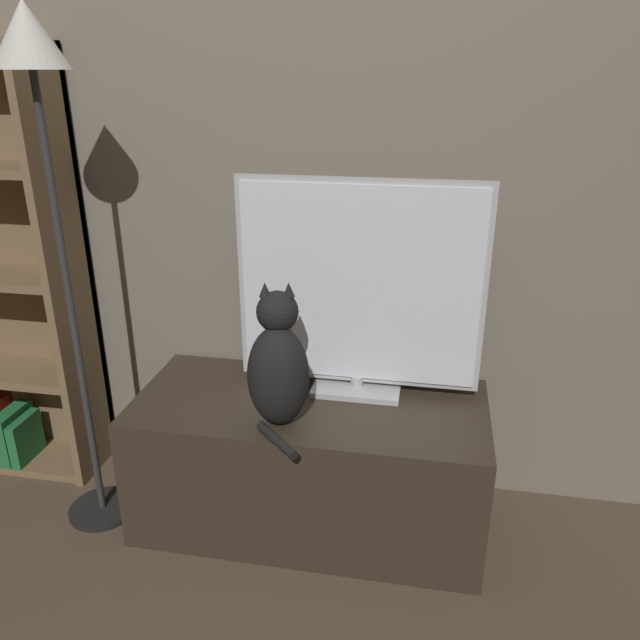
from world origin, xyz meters
TOP-DOWN VIEW (x-y plane):
  - wall_back at (0.00, 1.22)m, footprint 4.80×0.05m
  - tv_stand at (0.00, 0.91)m, footprint 1.19×0.54m
  - tv at (0.15, 1.02)m, footprint 0.82×0.18m
  - cat at (-0.07, 0.77)m, footprint 0.22×0.31m
  - floor_lamp at (-0.76, 0.80)m, footprint 0.24×0.24m

SIDE VIEW (x-z plane):
  - tv_stand at x=0.00m, z-range 0.00..0.48m
  - cat at x=-0.07m, z-range 0.44..0.90m
  - tv at x=0.15m, z-range 0.47..1.20m
  - wall_back at x=0.00m, z-range 0.00..2.60m
  - floor_lamp at x=-0.76m, z-range 0.51..2.21m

